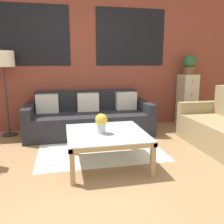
# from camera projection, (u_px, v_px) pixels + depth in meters

# --- Properties ---
(ground_plane) EXTENTS (16.00, 16.00, 0.00)m
(ground_plane) POSITION_uv_depth(u_px,v_px,m) (107.00, 185.00, 2.61)
(ground_plane) COLOR #9E754C
(wall_back_brick) EXTENTS (8.40, 0.09, 2.80)m
(wall_back_brick) POSITION_uv_depth(u_px,v_px,m) (83.00, 57.00, 4.65)
(wall_back_brick) COLOR brown
(wall_back_brick) RESTS_ON ground_plane
(rug) EXTENTS (1.86, 1.51, 0.00)m
(rug) POSITION_uv_depth(u_px,v_px,m) (99.00, 147.00, 3.75)
(rug) COLOR silver
(rug) RESTS_ON ground_plane
(couch_dark) EXTENTS (2.28, 0.88, 0.78)m
(couch_dark) POSITION_uv_depth(u_px,v_px,m) (89.00, 119.00, 4.43)
(couch_dark) COLOR #232328
(couch_dark) RESTS_ON ground_plane
(coffee_table) EXTENTS (1.00, 1.00, 0.44)m
(coffee_table) POSITION_uv_depth(u_px,v_px,m) (106.00, 136.00, 3.07)
(coffee_table) COLOR silver
(coffee_table) RESTS_ON ground_plane
(floor_lamp) EXTENTS (0.38, 0.38, 1.51)m
(floor_lamp) POSITION_uv_depth(u_px,v_px,m) (3.00, 63.00, 4.09)
(floor_lamp) COLOR #2D2D2D
(floor_lamp) RESTS_ON ground_plane
(drawer_cabinet) EXTENTS (0.32, 0.39, 1.07)m
(drawer_cabinet) POSITION_uv_depth(u_px,v_px,m) (187.00, 100.00, 5.02)
(drawer_cabinet) COLOR #C6B793
(drawer_cabinet) RESTS_ON ground_plane
(potted_plant) EXTENTS (0.26, 0.26, 0.39)m
(potted_plant) POSITION_uv_depth(u_px,v_px,m) (189.00, 64.00, 4.86)
(potted_plant) COLOR brown
(potted_plant) RESTS_ON drawer_cabinet
(flower_vase) EXTENTS (0.15, 0.15, 0.26)m
(flower_vase) POSITION_uv_depth(u_px,v_px,m) (101.00, 122.00, 2.97)
(flower_vase) COLOR #ADBCC6
(flower_vase) RESTS_ON coffee_table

